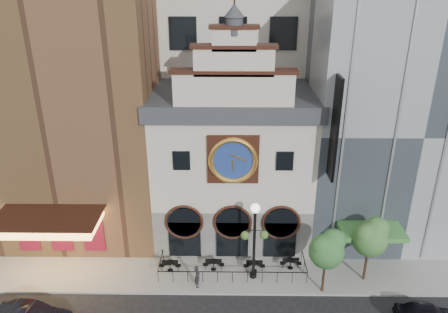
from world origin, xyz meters
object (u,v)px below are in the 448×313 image
bistro_1 (213,264)px  bistro_2 (254,266)px  bistro_0 (170,265)px  lamppost (255,233)px  tree_right (371,236)px  bistro_3 (291,263)px  tree_left (327,249)px  pedestrian (197,276)px

bistro_1 → bistro_2: 3.02m
bistro_0 → lamppost: size_ratio=0.26×
tree_right → bistro_2: bearing=174.4°
bistro_0 → bistro_1: 3.22m
lamppost → bistro_1: bearing=161.0°
lamppost → tree_right: lamppost is taller
bistro_0 → bistro_3: 8.96m
bistro_0 → bistro_1: size_ratio=1.00×
lamppost → tree_left: size_ratio=1.28×
bistro_1 → pedestrian: (-1.07, -1.85, 0.39)m
bistro_0 → bistro_1: (3.21, 0.15, 0.00)m
pedestrian → bistro_2: bearing=-71.8°
bistro_2 → lamppost: size_ratio=0.26×
bistro_1 → lamppost: 4.46m
bistro_2 → tree_right: (7.91, -0.78, 3.15)m
pedestrian → lamppost: 5.03m
pedestrian → bistro_3: bearing=-77.8°
bistro_1 → pedestrian: size_ratio=0.92×
bistro_2 → bistro_1: bearing=177.8°
bistro_1 → tree_right: (10.93, -0.89, 3.15)m
bistro_2 → tree_left: bearing=-23.9°
bistro_0 → tree_left: 11.49m
bistro_0 → tree_right: (14.14, -0.74, 3.15)m
pedestrian → tree_left: 9.14m
bistro_1 → pedestrian: bearing=-120.0°
pedestrian → tree_right: 12.34m
bistro_1 → bistro_0: bearing=-177.3°
pedestrian → tree_right: bearing=-90.2°
bistro_1 → bistro_3: 5.75m
bistro_3 → pedestrian: (-6.81, -2.07, 0.39)m
bistro_3 → tree_left: tree_left is taller
bistro_2 → tree_right: tree_right is taller
bistro_1 → tree_left: size_ratio=0.33×
tree_left → tree_right: tree_right is taller
bistro_2 → bistro_0: bearing=-179.7°
bistro_1 → bistro_2: same height
bistro_1 → lamppost: (2.91, -0.80, 3.29)m
lamppost → tree_left: (4.77, -1.39, -0.27)m
bistro_2 → bistro_3: bearing=7.1°
tree_left → bistro_0: bearing=169.4°
tree_right → bistro_1: bearing=175.3°
bistro_2 → tree_left: tree_left is taller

